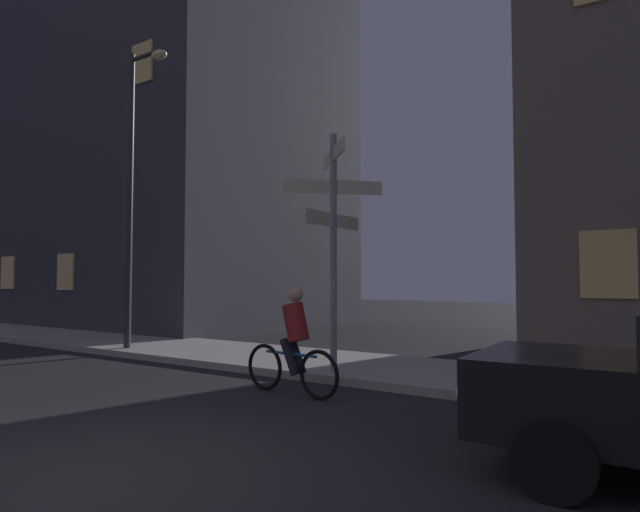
% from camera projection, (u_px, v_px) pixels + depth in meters
% --- Properties ---
extents(ground_plane, '(80.00, 80.00, 0.00)m').
position_uv_depth(ground_plane, '(80.00, 484.00, 4.48)').
color(ground_plane, '#232326').
extents(sidewalk_kerb, '(40.00, 2.88, 0.14)m').
position_uv_depth(sidewalk_kerb, '(398.00, 371.00, 9.65)').
color(sidewalk_kerb, '#9E9991').
rests_on(sidewalk_kerb, ground_plane).
extents(signpost, '(1.27, 1.69, 4.13)m').
position_uv_depth(signpost, '(333.00, 228.00, 9.26)').
color(signpost, gray).
rests_on(signpost, sidewalk_kerb).
extents(street_lamp, '(1.29, 0.28, 7.00)m').
position_uv_depth(street_lamp, '(134.00, 176.00, 12.55)').
color(street_lamp, '#2D2D30').
rests_on(street_lamp, sidewalk_kerb).
extents(cyclist, '(1.82, 0.36, 1.61)m').
position_uv_depth(cyclist, '(293.00, 345.00, 7.97)').
color(cyclist, black).
rests_on(cyclist, ground_plane).
extents(building_left_block, '(11.26, 9.79, 21.39)m').
position_uv_depth(building_left_block, '(183.00, 63.00, 21.95)').
color(building_left_block, '#383842').
rests_on(building_left_block, ground_plane).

